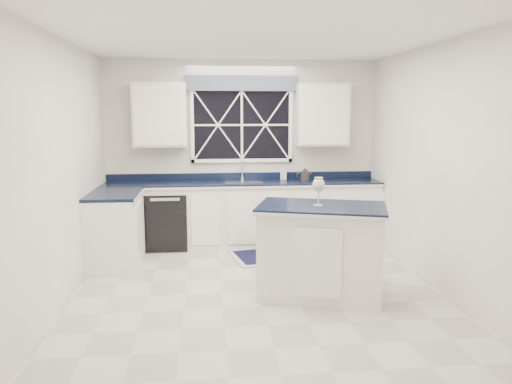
{
  "coord_description": "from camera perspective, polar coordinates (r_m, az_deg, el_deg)",
  "views": [
    {
      "loc": [
        -0.54,
        -5.17,
        1.95
      ],
      "look_at": [
        0.03,
        0.4,
        1.04
      ],
      "focal_mm": 35.0,
      "sensor_mm": 36.0,
      "label": 1
    }
  ],
  "objects": [
    {
      "name": "island",
      "position": [
        5.36,
        7.43,
        -6.65
      ],
      "size": [
        1.49,
        1.15,
        0.98
      ],
      "rotation": [
        0.0,
        0.0,
        -0.31
      ],
      "color": "white",
      "rests_on": "ground"
    },
    {
      "name": "countertop",
      "position": [
        7.22,
        -1.45,
        1.01
      ],
      "size": [
        3.98,
        0.64,
        0.04
      ],
      "primitive_type": "cube",
      "color": "black",
      "rests_on": "base_cabinets"
    },
    {
      "name": "wine_glass",
      "position": [
        5.19,
        7.17,
        0.66
      ],
      "size": [
        0.13,
        0.13,
        0.3
      ],
      "color": "silver",
      "rests_on": "island"
    },
    {
      "name": "dishwasher",
      "position": [
        7.31,
        -10.08,
        -3.09
      ],
      "size": [
        0.6,
        0.58,
        0.82
      ],
      "primitive_type": "cube",
      "color": "black",
      "rests_on": "ground"
    },
    {
      "name": "base_cabinets",
      "position": [
        7.12,
        -4.0,
        -2.96
      ],
      "size": [
        3.99,
        1.6,
        0.9
      ],
      "color": "white",
      "rests_on": "ground"
    },
    {
      "name": "soap_bottle",
      "position": [
        7.49,
        3.17,
        2.26
      ],
      "size": [
        0.11,
        0.11,
        0.21
      ],
      "primitive_type": "imported",
      "rotation": [
        0.0,
        0.0,
        -0.17
      ],
      "color": "silver",
      "rests_on": "countertop"
    },
    {
      "name": "back_wall",
      "position": [
        7.47,
        -1.64,
        4.61
      ],
      "size": [
        4.0,
        0.1,
        2.7
      ],
      "primitive_type": "cube",
      "color": "white",
      "rests_on": "ground"
    },
    {
      "name": "rug",
      "position": [
        6.88,
        2.8,
        -7.17
      ],
      "size": [
        1.45,
        1.06,
        0.02
      ],
      "rotation": [
        0.0,
        0.0,
        0.21
      ],
      "color": "#A9A9A4",
      "rests_on": "ground"
    },
    {
      "name": "window",
      "position": [
        7.4,
        -1.63,
        8.29
      ],
      "size": [
        1.65,
        0.09,
        1.26
      ],
      "color": "black",
      "rests_on": "ground"
    },
    {
      "name": "kettle",
      "position": [
        7.43,
        5.58,
        2.0
      ],
      "size": [
        0.25,
        0.18,
        0.18
      ],
      "rotation": [
        0.0,
        0.0,
        0.22
      ],
      "color": "#323234",
      "rests_on": "countertop"
    },
    {
      "name": "upper_cabinets",
      "position": [
        7.28,
        -1.56,
        8.82
      ],
      "size": [
        3.1,
        0.34,
        0.9
      ],
      "color": "white",
      "rests_on": "ground"
    },
    {
      "name": "ground",
      "position": [
        5.56,
        0.15,
        -11.33
      ],
      "size": [
        4.5,
        4.5,
        0.0
      ],
      "primitive_type": "plane",
      "color": "beige",
      "rests_on": "ground"
    },
    {
      "name": "faucet",
      "position": [
        7.39,
        -1.57,
        2.6
      ],
      "size": [
        0.05,
        0.2,
        0.3
      ],
      "color": "silver",
      "rests_on": "countertop"
    }
  ]
}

